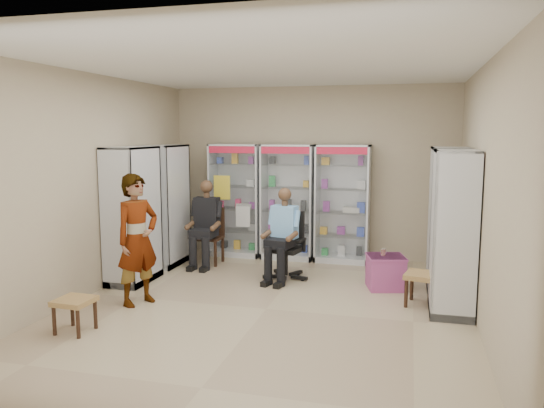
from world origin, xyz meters
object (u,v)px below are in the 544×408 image
(woven_stool_a, at_px, (422,289))
(seated_shopkeeper, at_px, (285,237))
(wooden_chair, at_px, (209,236))
(standing_man, at_px, (138,240))
(cabinet_back_left, at_px, (236,200))
(cabinet_left_near, at_px, (132,215))
(office_chair, at_px, (286,245))
(cabinet_back_right, at_px, (343,204))
(cabinet_right_near, at_px, (453,232))
(cabinet_back_mid, at_px, (288,202))
(cabinet_left_far, at_px, (166,205))
(woven_stool_b, at_px, (75,315))
(cabinet_right_far, at_px, (447,218))
(pink_trunk, at_px, (386,272))

(woven_stool_a, bearing_deg, seated_shopkeeper, 159.79)
(wooden_chair, height_order, standing_man, standing_man)
(cabinet_back_left, bearing_deg, woven_stool_a, -33.11)
(cabinet_left_near, distance_m, office_chair, 2.32)
(cabinet_back_right, bearing_deg, cabinet_right_near, -53.84)
(cabinet_back_mid, xyz_separation_m, seated_shopkeeper, (0.27, -1.36, -0.35))
(office_chair, relative_size, seated_shopkeeper, 0.79)
(cabinet_left_near, xyz_separation_m, office_chair, (2.15, 0.72, -0.49))
(cabinet_left_far, relative_size, woven_stool_b, 5.21)
(cabinet_left_near, height_order, woven_stool_b, cabinet_left_near)
(seated_shopkeeper, height_order, woven_stool_a, seated_shopkeeper)
(woven_stool_b, bearing_deg, standing_man, 79.33)
(office_chair, bearing_deg, cabinet_back_left, 145.42)
(office_chair, bearing_deg, standing_man, -121.52)
(cabinet_back_mid, relative_size, woven_stool_b, 5.21)
(cabinet_left_near, distance_m, wooden_chair, 1.56)
(cabinet_right_far, xyz_separation_m, office_chair, (-2.31, -0.18, -0.49))
(cabinet_back_left, relative_size, office_chair, 1.95)
(pink_trunk, relative_size, woven_stool_b, 1.28)
(cabinet_right_near, xyz_separation_m, seated_shopkeeper, (-2.31, 0.87, -0.35))
(cabinet_left_near, xyz_separation_m, wooden_chair, (0.68, 1.30, -0.53))
(cabinet_back_left, bearing_deg, cabinet_right_near, -32.28)
(cabinet_back_right, distance_m, standing_man, 3.70)
(pink_trunk, bearing_deg, wooden_chair, 166.46)
(pink_trunk, bearing_deg, woven_stool_b, -141.78)
(cabinet_back_left, height_order, cabinet_left_near, same)
(cabinet_back_left, xyz_separation_m, cabinet_right_far, (3.53, -1.13, 0.00))
(woven_stool_b, bearing_deg, cabinet_back_right, 58.53)
(cabinet_left_far, relative_size, office_chair, 1.95)
(cabinet_left_far, distance_m, woven_stool_a, 4.36)
(cabinet_back_right, relative_size, woven_stool_b, 5.21)
(cabinet_back_left, xyz_separation_m, pink_trunk, (2.71, -1.44, -0.76))
(cabinet_left_far, distance_m, office_chair, 2.23)
(cabinet_back_mid, relative_size, seated_shopkeeper, 1.53)
(cabinet_back_left, xyz_separation_m, office_chair, (1.22, -1.31, -0.49))
(cabinet_left_near, relative_size, wooden_chair, 2.13)
(standing_man, bearing_deg, wooden_chair, 22.25)
(cabinet_right_near, bearing_deg, cabinet_back_left, 57.72)
(office_chair, xyz_separation_m, woven_stool_b, (-1.77, -2.70, -0.32))
(cabinet_back_right, xyz_separation_m, cabinet_right_near, (1.63, -2.23, 0.00))
(cabinet_left_near, distance_m, pink_trunk, 3.76)
(cabinet_back_left, xyz_separation_m, wooden_chair, (-0.25, -0.73, -0.53))
(wooden_chair, distance_m, woven_stool_b, 3.31)
(cabinet_right_far, distance_m, woven_stool_a, 1.28)
(cabinet_back_left, relative_size, cabinet_back_right, 1.00)
(standing_man, bearing_deg, cabinet_left_far, 40.97)
(cabinet_back_right, height_order, woven_stool_a, cabinet_back_right)
(cabinet_right_near, relative_size, woven_stool_b, 5.21)
(cabinet_back_left, relative_size, woven_stool_b, 5.21)
(cabinet_back_left, xyz_separation_m, woven_stool_b, (-0.56, -4.01, -0.81))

